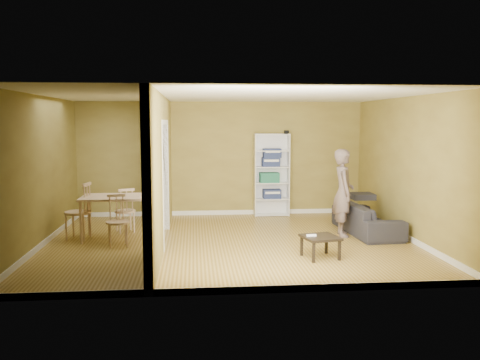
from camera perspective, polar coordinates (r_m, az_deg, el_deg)
The scene contains 16 objects.
room_shell at distance 8.93m, azimuth -1.16°, elevation 1.11°, with size 6.50×6.50×6.50m.
partition at distance 8.93m, azimuth -8.87°, elevation 1.04°, with size 0.22×5.50×2.60m, color olive, non-canonical shape.
wall_speaker at distance 11.76m, azimuth 5.24°, elevation 5.33°, with size 0.10×0.10×0.10m, color black.
sofa at distance 10.14m, azimuth 14.06°, elevation -3.70°, with size 0.85×1.97×0.75m, color black.
person at distance 9.71m, azimuth 11.53°, elevation -0.56°, with size 0.55×0.70×1.93m, color slate.
bookshelf at distance 11.67m, azimuth 3.53°, elevation 0.61°, with size 0.79×0.35×1.88m.
paper_box_navy_a at distance 11.68m, azimuth 3.59°, elevation -1.55°, with size 0.40×0.26×0.21m, color navy.
paper_box_teal at distance 11.62m, azimuth 3.31°, elevation 0.28°, with size 0.44×0.28×0.22m, color #1B574F.
paper_box_navy_b at distance 11.59m, azimuth 3.46°, elevation 2.03°, with size 0.39×0.26×0.20m, color navy.
paper_box_navy_c at distance 11.58m, azimuth 3.62°, elevation 3.05°, with size 0.40×0.26×0.20m, color navy.
coffee_table at distance 8.16m, azimuth 9.01°, elevation -6.59°, with size 0.53×0.53×0.35m.
game_controller at distance 8.12m, azimuth 8.01°, elevation -6.16°, with size 0.15×0.04×0.03m, color white.
dining_table at distance 9.58m, azimuth -13.64°, elevation -2.23°, with size 1.27×0.85×0.79m.
chair_left at distance 9.79m, azimuth -17.75°, elevation -3.31°, with size 0.48×0.48×1.04m, color #D4B38D, non-canonical shape.
chair_near at distance 9.05m, azimuth -13.57°, elevation -4.46°, with size 0.41×0.41×0.89m, color tan, non-canonical shape.
chair_far at distance 10.16m, azimuth -12.79°, elevation -3.28°, with size 0.40×0.40×0.88m, color tan, non-canonical shape.
Camera 1 is at (-0.63, -8.87, 2.15)m, focal length 38.00 mm.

